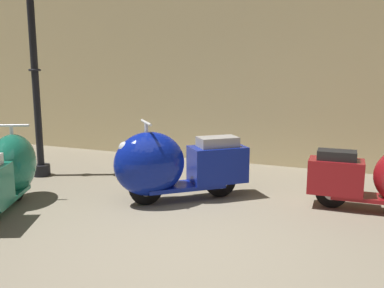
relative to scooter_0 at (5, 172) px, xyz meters
The scene contains 5 objects.
ground_plane 2.58m from the scooter_0, ahead, with size 60.00×60.00×0.00m, color gray.
showroom_back_wall 4.60m from the scooter_0, 55.42° to the left, with size 18.00×0.24×3.28m.
scooter_0 is the anchor object (origin of this frame).
scooter_1 2.05m from the scooter_0, 29.47° to the left, with size 1.65×1.54×1.08m.
lamppost 2.11m from the scooter_0, 117.58° to the left, with size 0.30×0.30×3.23m.
Camera 1 is at (1.51, -3.39, 1.73)m, focal length 38.87 mm.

